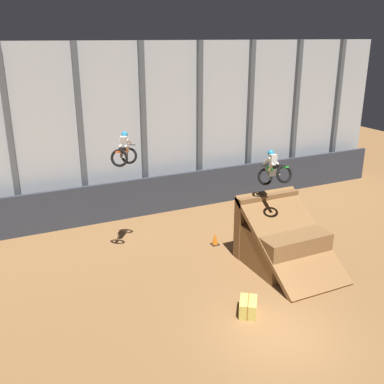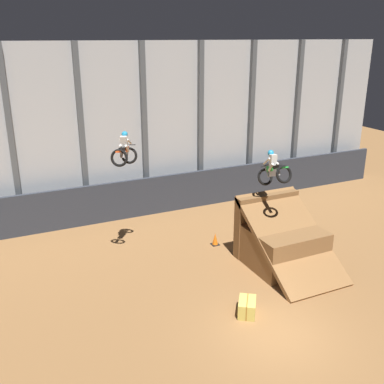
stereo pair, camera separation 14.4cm
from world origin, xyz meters
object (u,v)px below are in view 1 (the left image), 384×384
Objects in this scene: rider_bike_left_air at (124,151)px; dirt_ramp at (280,240)px; hay_bale_trackside at (248,307)px; rider_bike_right_air at (274,170)px; traffic_cone_near_ramp at (215,239)px.

dirt_ramp is at bearing 3.35° from rider_bike_left_air.
rider_bike_right_air is at bearing 45.32° from hay_bale_trackside.
dirt_ramp is at bearing -57.28° from traffic_cone_near_ramp.
rider_bike_right_air reaches higher than traffic_cone_near_ramp.
rider_bike_right_air is 1.56× the size of hay_bale_trackside.
traffic_cone_near_ramp is at bearing 122.72° from dirt_ramp.
rider_bike_right_air is at bearing 2.48° from rider_bike_left_air.
hay_bale_trackside is at bearing -140.15° from dirt_ramp.
dirt_ramp is at bearing -17.62° from rider_bike_right_air.
rider_bike_right_air is at bearing 161.08° from dirt_ramp.
rider_bike_right_air is 2.91× the size of traffic_cone_near_ramp.
rider_bike_left_air is 1.62× the size of hay_bale_trackside.
rider_bike_left_air is 1.04× the size of rider_bike_right_air.
rider_bike_right_air reaches higher than hay_bale_trackside.
traffic_cone_near_ramp is 0.54× the size of hay_bale_trackside.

